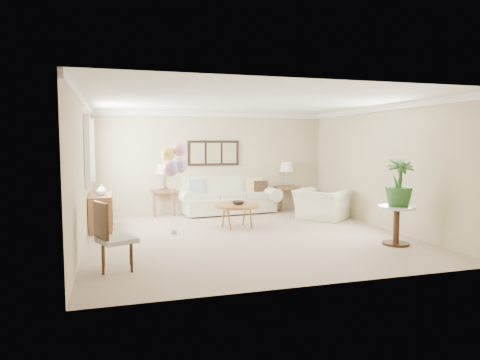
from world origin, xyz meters
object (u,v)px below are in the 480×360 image
(coffee_table, at_px, (237,206))
(balloon_cluster, at_px, (174,161))
(accent_chair, at_px, (111,235))
(sofa, at_px, (228,199))
(armchair, at_px, (321,205))

(coffee_table, bearing_deg, balloon_cluster, -169.66)
(accent_chair, height_order, balloon_cluster, balloon_cluster)
(accent_chair, bearing_deg, coffee_table, 43.52)
(balloon_cluster, bearing_deg, accent_chair, -118.66)
(sofa, distance_m, coffee_table, 1.96)
(accent_chair, relative_size, balloon_cluster, 0.53)
(sofa, distance_m, balloon_cluster, 2.95)
(sofa, relative_size, accent_chair, 2.70)
(armchair, distance_m, balloon_cluster, 3.79)
(armchair, bearing_deg, sofa, 15.96)
(sofa, height_order, accent_chair, accent_chair)
(coffee_table, height_order, balloon_cluster, balloon_cluster)
(coffee_table, height_order, accent_chair, accent_chair)
(coffee_table, xyz_separation_m, balloon_cluster, (-1.36, -0.25, 0.98))
(coffee_table, xyz_separation_m, armchair, (2.20, 0.42, -0.11))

